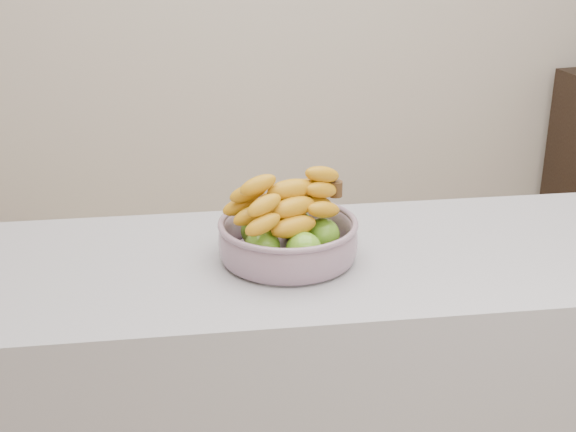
% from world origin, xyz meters
% --- Properties ---
extents(counter, '(2.00, 0.60, 0.90)m').
position_xyz_m(counter, '(0.00, -0.36, 0.45)').
color(counter, '#9B9AA1').
rests_on(counter, ground).
extents(fruit_bowl, '(0.30, 0.30, 0.18)m').
position_xyz_m(fruit_bowl, '(-0.31, -0.36, 0.96)').
color(fruit_bowl, '#94A3B2').
rests_on(fruit_bowl, counter).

